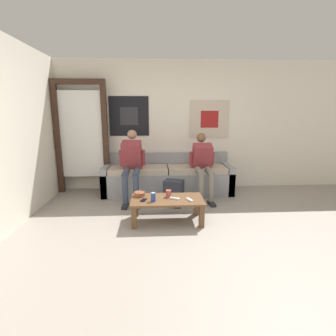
{
  "coord_description": "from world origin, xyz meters",
  "views": [
    {
      "loc": [
        -0.47,
        -2.89,
        1.57
      ],
      "look_at": [
        -0.24,
        1.18,
        0.68
      ],
      "focal_mm": 28.0,
      "sensor_mm": 36.0,
      "label": 1
    }
  ],
  "objects_px": {
    "backpack": "(174,194)",
    "drink_can_blue": "(153,197)",
    "cell_phone": "(144,200)",
    "game_controller_near_right": "(190,200)",
    "ceramic_bowl": "(139,194)",
    "person_seated_adult": "(132,162)",
    "pillar_candle": "(169,194)",
    "game_controller_near_left": "(175,198)",
    "coffee_table": "(167,203)",
    "person_seated_teen": "(203,163)",
    "couch": "(167,178)"
  },
  "relations": [
    {
      "from": "couch",
      "to": "game_controller_near_left",
      "type": "height_order",
      "value": "couch"
    },
    {
      "from": "person_seated_adult",
      "to": "game_controller_near_right",
      "type": "height_order",
      "value": "person_seated_adult"
    },
    {
      "from": "coffee_table",
      "to": "person_seated_adult",
      "type": "bearing_deg",
      "value": 119.23
    },
    {
      "from": "person_seated_adult",
      "to": "coffee_table",
      "type": "bearing_deg",
      "value": -60.77
    },
    {
      "from": "drink_can_blue",
      "to": "cell_phone",
      "type": "distance_m",
      "value": 0.15
    },
    {
      "from": "couch",
      "to": "person_seated_teen",
      "type": "relative_size",
      "value": 2.11
    },
    {
      "from": "person_seated_teen",
      "to": "drink_can_blue",
      "type": "xyz_separation_m",
      "value": [
        -0.9,
        -1.13,
        -0.24
      ]
    },
    {
      "from": "couch",
      "to": "game_controller_near_left",
      "type": "xyz_separation_m",
      "value": [
        0.03,
        -1.42,
        0.07
      ]
    },
    {
      "from": "person_seated_adult",
      "to": "person_seated_teen",
      "type": "xyz_separation_m",
      "value": [
        1.28,
        0.01,
        -0.03
      ]
    },
    {
      "from": "person_seated_adult",
      "to": "cell_phone",
      "type": "relative_size",
      "value": 8.26
    },
    {
      "from": "couch",
      "to": "game_controller_near_left",
      "type": "relative_size",
      "value": 17.23
    },
    {
      "from": "couch",
      "to": "drink_can_blue",
      "type": "bearing_deg",
      "value": -100.64
    },
    {
      "from": "drink_can_blue",
      "to": "game_controller_near_left",
      "type": "distance_m",
      "value": 0.32
    },
    {
      "from": "person_seated_adult",
      "to": "pillar_candle",
      "type": "height_order",
      "value": "person_seated_adult"
    },
    {
      "from": "couch",
      "to": "pillar_candle",
      "type": "xyz_separation_m",
      "value": [
        -0.06,
        -1.31,
        0.11
      ]
    },
    {
      "from": "coffee_table",
      "to": "game_controller_near_left",
      "type": "relative_size",
      "value": 7.21
    },
    {
      "from": "couch",
      "to": "drink_can_blue",
      "type": "xyz_separation_m",
      "value": [
        -0.28,
        -1.49,
        0.12
      ]
    },
    {
      "from": "coffee_table",
      "to": "person_seated_teen",
      "type": "xyz_separation_m",
      "value": [
        0.7,
        1.04,
        0.36
      ]
    },
    {
      "from": "game_controller_near_left",
      "to": "game_controller_near_right",
      "type": "height_order",
      "value": "same"
    },
    {
      "from": "pillar_candle",
      "to": "game_controller_near_left",
      "type": "relative_size",
      "value": 0.8
    },
    {
      "from": "couch",
      "to": "coffee_table",
      "type": "xyz_separation_m",
      "value": [
        -0.08,
        -1.39,
        -0.0
      ]
    },
    {
      "from": "couch",
      "to": "coffee_table",
      "type": "bearing_deg",
      "value": -93.28
    },
    {
      "from": "ceramic_bowl",
      "to": "cell_phone",
      "type": "height_order",
      "value": "ceramic_bowl"
    },
    {
      "from": "ceramic_bowl",
      "to": "person_seated_adult",
      "type": "bearing_deg",
      "value": 101.09
    },
    {
      "from": "backpack",
      "to": "cell_phone",
      "type": "bearing_deg",
      "value": -124.65
    },
    {
      "from": "couch",
      "to": "coffee_table",
      "type": "height_order",
      "value": "couch"
    },
    {
      "from": "person_seated_adult",
      "to": "game_controller_near_left",
      "type": "relative_size",
      "value": 8.62
    },
    {
      "from": "pillar_candle",
      "to": "game_controller_near_right",
      "type": "height_order",
      "value": "pillar_candle"
    },
    {
      "from": "ceramic_bowl",
      "to": "game_controller_near_right",
      "type": "distance_m",
      "value": 0.75
    },
    {
      "from": "person_seated_adult",
      "to": "pillar_candle",
      "type": "xyz_separation_m",
      "value": [
        0.6,
        -0.95,
        -0.28
      ]
    },
    {
      "from": "person_seated_adult",
      "to": "game_controller_near_left",
      "type": "xyz_separation_m",
      "value": [
        0.68,
        -1.06,
        -0.32
      ]
    },
    {
      "from": "drink_can_blue",
      "to": "game_controller_near_right",
      "type": "height_order",
      "value": "drink_can_blue"
    },
    {
      "from": "backpack",
      "to": "drink_can_blue",
      "type": "bearing_deg",
      "value": -115.03
    },
    {
      "from": "couch",
      "to": "backpack",
      "type": "distance_m",
      "value": 0.76
    },
    {
      "from": "ceramic_bowl",
      "to": "game_controller_near_left",
      "type": "xyz_separation_m",
      "value": [
        0.51,
        -0.17,
        -0.02
      ]
    },
    {
      "from": "backpack",
      "to": "game_controller_near_right",
      "type": "height_order",
      "value": "backpack"
    },
    {
      "from": "couch",
      "to": "pillar_candle",
      "type": "distance_m",
      "value": 1.32
    },
    {
      "from": "person_seated_adult",
      "to": "ceramic_bowl",
      "type": "relative_size",
      "value": 7.45
    },
    {
      "from": "couch",
      "to": "game_controller_near_right",
      "type": "relative_size",
      "value": 16.99
    },
    {
      "from": "backpack",
      "to": "coffee_table",
      "type": "bearing_deg",
      "value": -102.55
    },
    {
      "from": "cell_phone",
      "to": "game_controller_near_right",
      "type": "bearing_deg",
      "value": -4.23
    },
    {
      "from": "coffee_table",
      "to": "person_seated_teen",
      "type": "height_order",
      "value": "person_seated_teen"
    },
    {
      "from": "coffee_table",
      "to": "cell_phone",
      "type": "xyz_separation_m",
      "value": [
        -0.34,
        -0.05,
        0.06
      ]
    },
    {
      "from": "person_seated_adult",
      "to": "game_controller_near_right",
      "type": "distance_m",
      "value": 1.47
    },
    {
      "from": "person_seated_teen",
      "to": "pillar_candle",
      "type": "relative_size",
      "value": 10.25
    },
    {
      "from": "person_seated_teen",
      "to": "game_controller_near_left",
      "type": "bearing_deg",
      "value": -119.26
    },
    {
      "from": "drink_can_blue",
      "to": "cell_phone",
      "type": "xyz_separation_m",
      "value": [
        -0.14,
        0.04,
        -0.06
      ]
    },
    {
      "from": "pillar_candle",
      "to": "game_controller_near_left",
      "type": "height_order",
      "value": "pillar_candle"
    },
    {
      "from": "drink_can_blue",
      "to": "game_controller_near_left",
      "type": "relative_size",
      "value": 0.86
    },
    {
      "from": "person_seated_teen",
      "to": "cell_phone",
      "type": "relative_size",
      "value": 7.82
    }
  ]
}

